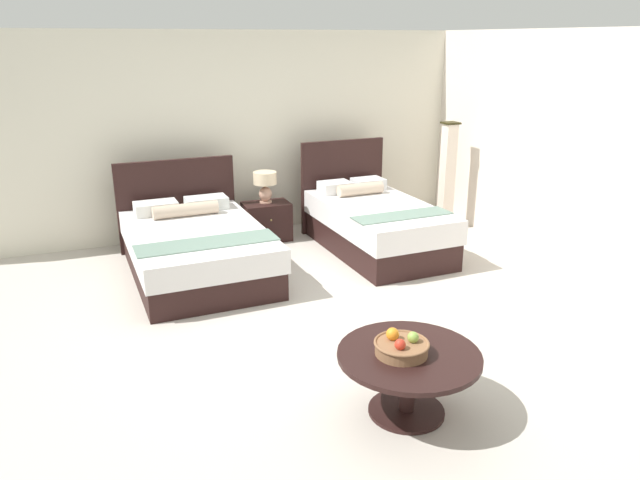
# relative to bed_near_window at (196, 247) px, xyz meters

# --- Properties ---
(ground_plane) EXTENTS (9.27, 9.49, 0.02)m
(ground_plane) POSITION_rel_bed_near_window_xyz_m (1.09, -1.56, -0.31)
(ground_plane) COLOR beige
(wall_back) EXTENTS (9.27, 0.12, 2.58)m
(wall_back) POSITION_rel_bed_near_window_xyz_m (1.09, 1.38, 0.99)
(wall_back) COLOR silver
(wall_back) RESTS_ON ground
(wall_side_right) EXTENTS (0.12, 5.09, 2.58)m
(wall_side_right) POSITION_rel_bed_near_window_xyz_m (3.93, -1.16, 0.99)
(wall_side_right) COLOR silver
(wall_side_right) RESTS_ON ground
(bed_near_window) EXTENTS (1.47, 2.16, 1.10)m
(bed_near_window) POSITION_rel_bed_near_window_xyz_m (0.00, 0.00, 0.00)
(bed_near_window) COLOR black
(bed_near_window) RESTS_ON ground
(bed_near_corner) EXTENTS (1.21, 2.08, 1.21)m
(bed_near_corner) POSITION_rel_bed_near_window_xyz_m (2.18, -0.00, 0.03)
(bed_near_corner) COLOR black
(bed_near_corner) RESTS_ON ground
(nightstand) EXTENTS (0.59, 0.41, 0.49)m
(nightstand) POSITION_rel_bed_near_window_xyz_m (1.06, 0.85, -0.06)
(nightstand) COLOR black
(nightstand) RESTS_ON ground
(table_lamp) EXTENTS (0.29, 0.29, 0.40)m
(table_lamp) POSITION_rel_bed_near_window_xyz_m (1.06, 0.87, 0.45)
(table_lamp) COLOR tan
(table_lamp) RESTS_ON nightstand
(coffee_table) EXTENTS (0.98, 0.98, 0.46)m
(coffee_table) POSITION_rel_bed_near_window_xyz_m (0.86, -3.16, 0.05)
(coffee_table) COLOR black
(coffee_table) RESTS_ON ground
(fruit_bowl) EXTENTS (0.37, 0.37, 0.16)m
(fruit_bowl) POSITION_rel_bed_near_window_xyz_m (0.81, -3.15, 0.22)
(fruit_bowl) COLOR #895F3F
(fruit_bowl) RESTS_ON coffee_table
(floor_lamp_corner) EXTENTS (0.20, 0.20, 1.44)m
(floor_lamp_corner) POSITION_rel_bed_near_window_xyz_m (3.49, 0.47, 0.42)
(floor_lamp_corner) COLOR #2D2810
(floor_lamp_corner) RESTS_ON ground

